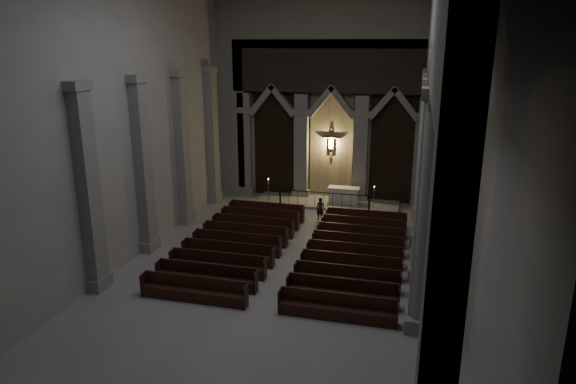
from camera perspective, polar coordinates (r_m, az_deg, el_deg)
The scene contains 11 objects.
room at distance 19.20m, azimuth -0.84°, elevation 11.18°, with size 24.00×24.10×12.00m.
sanctuary_wall at distance 30.53m, azimuth 4.91°, elevation 11.14°, with size 14.00×0.77×12.00m.
right_arcade at distance 19.85m, azimuth 16.05°, elevation 11.39°, with size 1.00×24.00×12.00m.
left_pilasters at distance 25.47m, azimuth -13.55°, elevation 3.58°, with size 0.60×13.00×8.03m.
sanctuary_step at distance 30.89m, azimuth 4.33°, elevation -1.18°, with size 8.50×2.60×0.15m, color gray.
altar at distance 30.60m, azimuth 6.20°, elevation -0.32°, with size 1.84×0.74×0.94m.
altar_rail at distance 29.71m, azimuth 4.00°, elevation -0.63°, with size 5.32×0.09×1.05m.
candle_stand_left at distance 30.45m, azimuth -2.18°, elevation -0.68°, with size 0.28×0.28×1.63m.
candle_stand_right at distance 29.75m, azimuth 9.47°, elevation -1.38°, with size 0.25×0.25×1.49m.
pews at distance 23.10m, azimuth 0.68°, elevation -6.67°, with size 9.58×9.96×0.93m.
worshipper at distance 27.87m, azimuth 3.60°, elevation -1.91°, with size 0.46×0.30×1.26m, color black.
Camera 1 is at (4.98, -18.46, 9.29)m, focal length 32.00 mm.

